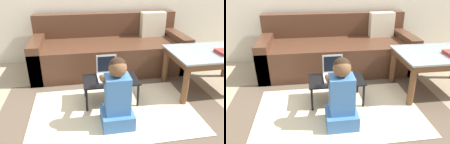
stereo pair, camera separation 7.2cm
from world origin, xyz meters
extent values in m
plane|color=gray|center=(0.00, 0.00, 0.00)|extent=(16.00, 16.00, 0.00)
cube|color=brown|center=(-0.05, -0.16, 0.00)|extent=(2.37, 1.45, 0.01)
cube|color=beige|center=(-0.05, -0.16, 0.01)|extent=(1.70, 1.04, 0.00)
cube|color=#4C2D1E|center=(0.08, 0.95, 0.21)|extent=(2.15, 0.87, 0.43)
cube|color=#4C2D1E|center=(0.08, 1.29, 0.60)|extent=(2.15, 0.19, 0.34)
cube|color=#4C2D1E|center=(-0.91, 0.95, 0.26)|extent=(0.16, 0.87, 0.52)
cube|color=#4C2D1E|center=(1.08, 0.95, 0.26)|extent=(0.16, 0.87, 0.52)
cube|color=beige|center=(0.78, 1.12, 0.61)|extent=(0.36, 0.14, 0.36)
cube|color=gray|center=(1.18, 0.15, 0.49)|extent=(0.99, 0.67, 0.02)
cube|color=brown|center=(1.18, 0.15, 0.44)|extent=(0.95, 0.64, 0.07)
cylinder|color=brown|center=(0.74, -0.13, 0.24)|extent=(0.07, 0.07, 0.48)
cylinder|color=brown|center=(0.74, 0.43, 0.24)|extent=(0.07, 0.07, 0.48)
cube|color=black|center=(-0.05, 0.05, 0.28)|extent=(0.60, 0.34, 0.02)
cylinder|color=black|center=(-0.32, -0.10, 0.13)|extent=(0.02, 0.02, 0.27)
cylinder|color=black|center=(0.22, -0.10, 0.13)|extent=(0.02, 0.02, 0.27)
cylinder|color=black|center=(-0.32, 0.20, 0.13)|extent=(0.02, 0.02, 0.27)
cylinder|color=black|center=(0.22, 0.20, 0.13)|extent=(0.02, 0.02, 0.27)
cube|color=silver|center=(-0.08, 0.06, 0.29)|extent=(0.22, 0.23, 0.02)
cube|color=#28282D|center=(-0.08, 0.04, 0.31)|extent=(0.18, 0.14, 0.00)
cube|color=silver|center=(-0.08, 0.17, 0.41)|extent=(0.22, 0.01, 0.22)
cube|color=black|center=(-0.08, 0.17, 0.41)|extent=(0.19, 0.00, 0.18)
ellipsoid|color=black|center=(0.10, 0.04, 0.30)|extent=(0.07, 0.11, 0.03)
cube|color=#3D70B2|center=(-0.05, -0.36, 0.08)|extent=(0.29, 0.29, 0.16)
cube|color=#3D70B2|center=(-0.05, -0.36, 0.34)|extent=(0.22, 0.19, 0.36)
sphere|color=brown|center=(-0.05, -0.36, 0.60)|extent=(0.16, 0.16, 0.16)
sphere|color=black|center=(-0.05, -0.35, 0.61)|extent=(0.15, 0.15, 0.15)
cylinder|color=brown|center=(-0.16, -0.22, 0.43)|extent=(0.06, 0.30, 0.14)
cylinder|color=brown|center=(0.05, -0.22, 0.43)|extent=(0.06, 0.30, 0.14)
camera|label=1|loc=(-0.39, -2.03, 1.36)|focal=35.00mm
camera|label=2|loc=(-0.32, -2.04, 1.36)|focal=35.00mm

